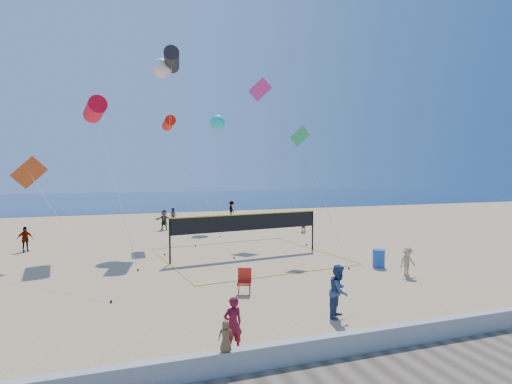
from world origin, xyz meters
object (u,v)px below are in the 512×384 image
object	(u,v)px
camp_chair	(244,280)
volleyball_net	(247,227)
trash_barrel	(379,258)
woman	(233,324)

from	to	relation	value
camp_chair	volleyball_net	distance (m)	7.41
trash_barrel	camp_chair	bearing A→B (deg)	-165.25
camp_chair	trash_barrel	distance (m)	8.33
woman	camp_chair	xyz separation A→B (m)	(1.84, 4.93, -0.18)
volleyball_net	camp_chair	bearing A→B (deg)	-115.93
trash_barrel	volleyball_net	size ratio (longest dim) A/B	0.09
woman	volleyball_net	world-z (taller)	volleyball_net
woman	camp_chair	bearing A→B (deg)	-120.39
camp_chair	volleyball_net	size ratio (longest dim) A/B	0.11
camp_chair	trash_barrel	xyz separation A→B (m)	(8.05, 2.12, -0.13)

